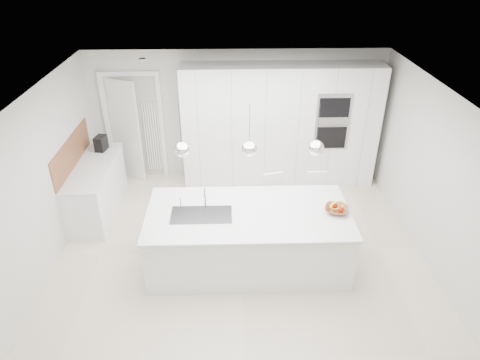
{
  "coord_description": "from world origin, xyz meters",
  "views": [
    {
      "loc": [
        -0.16,
        -5.17,
        4.25
      ],
      "look_at": [
        0.0,
        0.3,
        1.1
      ],
      "focal_mm": 32.0,
      "sensor_mm": 36.0,
      "label": 1
    }
  ],
  "objects_px": {
    "fruit_bowl": "(336,210)",
    "bar_stool_right": "(316,203)",
    "bar_stool_left": "(273,205)",
    "espresso_machine": "(101,143)",
    "island_base": "(248,241)"
  },
  "relations": [
    {
      "from": "fruit_bowl",
      "to": "bar_stool_right",
      "type": "bearing_deg",
      "value": 96.16
    },
    {
      "from": "fruit_bowl",
      "to": "bar_stool_right",
      "type": "relative_size",
      "value": 0.32
    },
    {
      "from": "bar_stool_left",
      "to": "bar_stool_right",
      "type": "xyz_separation_m",
      "value": [
        0.7,
        0.02,
        0.0
      ]
    },
    {
      "from": "espresso_machine",
      "to": "bar_stool_left",
      "type": "height_order",
      "value": "espresso_machine"
    },
    {
      "from": "fruit_bowl",
      "to": "bar_stool_right",
      "type": "height_order",
      "value": "bar_stool_right"
    },
    {
      "from": "fruit_bowl",
      "to": "bar_stool_left",
      "type": "relative_size",
      "value": 0.32
    },
    {
      "from": "island_base",
      "to": "bar_stool_left",
      "type": "height_order",
      "value": "bar_stool_left"
    },
    {
      "from": "island_base",
      "to": "espresso_machine",
      "type": "distance_m",
      "value": 3.34
    },
    {
      "from": "island_base",
      "to": "bar_stool_right",
      "type": "height_order",
      "value": "bar_stool_right"
    },
    {
      "from": "island_base",
      "to": "bar_stool_left",
      "type": "relative_size",
      "value": 2.8
    },
    {
      "from": "fruit_bowl",
      "to": "bar_stool_left",
      "type": "distance_m",
      "value": 1.22
    },
    {
      "from": "fruit_bowl",
      "to": "espresso_machine",
      "type": "xyz_separation_m",
      "value": [
        -3.75,
        2.09,
        0.09
      ]
    },
    {
      "from": "espresso_machine",
      "to": "bar_stool_right",
      "type": "relative_size",
      "value": 0.26
    },
    {
      "from": "fruit_bowl",
      "to": "espresso_machine",
      "type": "distance_m",
      "value": 4.29
    },
    {
      "from": "bar_stool_left",
      "to": "bar_stool_right",
      "type": "distance_m",
      "value": 0.7
    }
  ]
}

